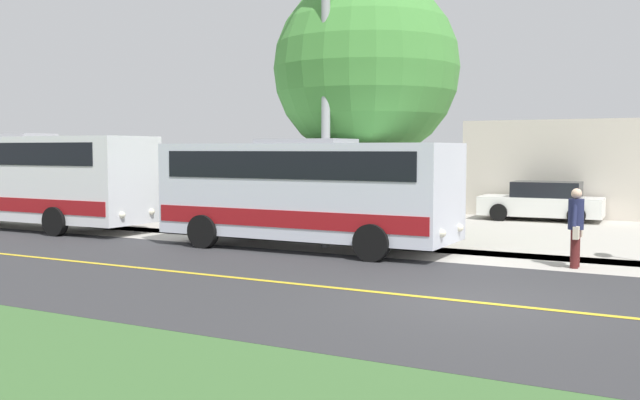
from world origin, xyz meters
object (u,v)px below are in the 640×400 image
Objects in this scene: tree_curbside at (366,69)px; street_light_pole at (324,64)px; parked_car_near at (542,202)px; shuttle_bus_front at (306,188)px; pedestrian_with_bags at (576,225)px; transit_bus_rear at (7,176)px.

street_light_pole is at bearing -2.05° from tree_curbside.
parked_car_near is at bearing 155.27° from tree_curbside.
shuttle_bus_front reaches higher than pedestrian_with_bags.
shuttle_bus_front is at bearing -8.91° from tree_curbside.
shuttle_bus_front is 1.81× the size of parked_car_near.
pedestrian_with_bags is 0.20× the size of street_light_pole.
tree_curbside is at bearing 177.95° from street_light_pole.
parked_car_near is at bearing 159.19° from shuttle_bus_front.
parked_car_near is (-10.73, 4.08, -0.92)m from shuttle_bus_front.
street_light_pole is at bearing -19.70° from parked_car_near.
street_light_pole is 2.52m from tree_curbside.
transit_bus_rear is 12.46m from street_light_pole.
tree_curbside reaches higher than shuttle_bus_front.
tree_curbside is at bearing 171.09° from shuttle_bus_front.
street_light_pole is at bearing -92.12° from pedestrian_with_bags.
transit_bus_rear is 2.63× the size of parked_car_near.
transit_bus_rear is 18.57m from pedestrian_with_bags.
pedestrian_with_bags is 7.60m from street_light_pole.
transit_bus_rear is 1.31× the size of street_light_pole.
street_light_pole reaches higher than parked_car_near.
tree_curbside reaches higher than parked_car_near.
transit_bus_rear is (0.08, -11.69, 0.13)m from shuttle_bus_front.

